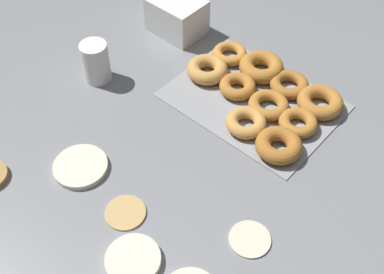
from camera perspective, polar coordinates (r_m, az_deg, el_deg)
The scene contains 8 objects.
ground_plane at distance 1.03m, azimuth -3.59°, elevation -3.84°, with size 3.00×3.00×0.00m, color gray.
pancake_0 at distance 1.05m, azimuth -13.07°, elevation -3.45°, with size 0.12×0.12×0.01m, color silver.
pancake_1 at distance 0.97m, azimuth -7.92°, elevation -8.80°, with size 0.08×0.08×0.01m, color tan.
pancake_2 at distance 0.94m, azimuth 6.88°, elevation -11.87°, with size 0.08×0.08×0.01m, color beige.
pancake_3 at distance 0.91m, azimuth -7.00°, elevation -14.28°, with size 0.10×0.10×0.02m, color silver.
donut_tray at distance 1.17m, azimuth 8.28°, elevation 4.95°, with size 0.39×0.29×0.04m.
container_stack at distance 1.35m, azimuth -1.81°, elevation 14.16°, with size 0.14×0.11×0.10m.
paper_cup at distance 1.21m, azimuth -11.33°, elevation 8.69°, with size 0.07×0.07×0.10m.
Camera 1 is at (-0.46, 0.42, 0.82)m, focal length 45.00 mm.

